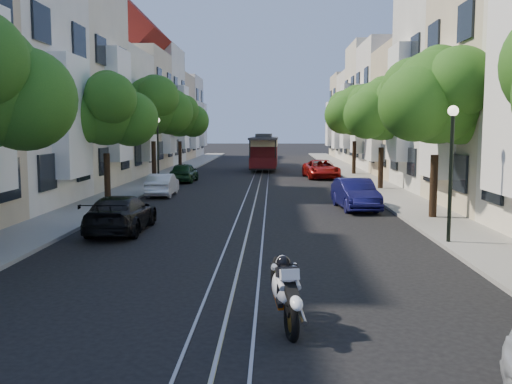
# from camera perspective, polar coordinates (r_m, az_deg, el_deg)

# --- Properties ---
(ground) EXTENTS (200.00, 200.00, 0.00)m
(ground) POSITION_cam_1_polar(r_m,az_deg,el_deg) (41.63, 0.47, 1.40)
(ground) COLOR black
(ground) RESTS_ON ground
(sidewalk_east) EXTENTS (2.50, 80.00, 0.12)m
(sidewalk_east) POSITION_cam_1_polar(r_m,az_deg,el_deg) (42.10, 10.39, 1.43)
(sidewalk_east) COLOR gray
(sidewalk_east) RESTS_ON ground
(sidewalk_west) EXTENTS (2.50, 80.00, 0.12)m
(sidewalk_west) POSITION_cam_1_polar(r_m,az_deg,el_deg) (42.40, -9.38, 1.48)
(sidewalk_west) COLOR gray
(sidewalk_west) RESTS_ON ground
(rail_left) EXTENTS (0.06, 80.00, 0.02)m
(rail_left) POSITION_cam_1_polar(r_m,az_deg,el_deg) (41.64, -0.29, 1.41)
(rail_left) COLOR gray
(rail_left) RESTS_ON ground
(rail_slot) EXTENTS (0.06, 80.00, 0.02)m
(rail_slot) POSITION_cam_1_polar(r_m,az_deg,el_deg) (41.63, 0.47, 1.41)
(rail_slot) COLOR gray
(rail_slot) RESTS_ON ground
(rail_right) EXTENTS (0.06, 80.00, 0.02)m
(rail_right) POSITION_cam_1_polar(r_m,az_deg,el_deg) (41.62, 1.23, 1.41)
(rail_right) COLOR gray
(rail_right) RESTS_ON ground
(lane_line) EXTENTS (0.08, 80.00, 0.01)m
(lane_line) POSITION_cam_1_polar(r_m,az_deg,el_deg) (41.63, 0.47, 1.40)
(lane_line) COLOR tan
(lane_line) RESTS_ON ground
(townhouses_east) EXTENTS (7.75, 72.00, 12.00)m
(townhouses_east) POSITION_cam_1_polar(r_m,az_deg,el_deg) (42.85, 16.72, 8.21)
(townhouses_east) COLOR beige
(townhouses_east) RESTS_ON ground
(townhouses_west) EXTENTS (7.75, 72.00, 11.76)m
(townhouses_west) POSITION_cam_1_polar(r_m,az_deg,el_deg) (43.32, -15.59, 8.08)
(townhouses_west) COLOR silver
(townhouses_west) RESTS_ON ground
(tree_e_b) EXTENTS (4.93, 4.08, 6.68)m
(tree_e_b) POSITION_cam_1_polar(r_m,az_deg,el_deg) (23.36, 17.77, 8.87)
(tree_e_b) COLOR black
(tree_e_b) RESTS_ON ground
(tree_e_c) EXTENTS (4.84, 3.99, 6.52)m
(tree_e_c) POSITION_cam_1_polar(r_m,az_deg,el_deg) (34.06, 12.61, 7.90)
(tree_e_c) COLOR black
(tree_e_c) RESTS_ON ground
(tree_e_d) EXTENTS (5.01, 4.16, 6.85)m
(tree_e_d) POSITION_cam_1_polar(r_m,az_deg,el_deg) (44.92, 9.95, 7.88)
(tree_e_d) COLOR black
(tree_e_d) RESTS_ON ground
(tree_w_b) EXTENTS (4.72, 3.87, 6.27)m
(tree_w_b) POSITION_cam_1_polar(r_m,az_deg,el_deg) (28.60, -14.73, 7.77)
(tree_w_b) COLOR black
(tree_w_b) RESTS_ON ground
(tree_w_c) EXTENTS (5.13, 4.28, 7.09)m
(tree_w_c) POSITION_cam_1_polar(r_m,az_deg,el_deg) (39.29, -10.20, 8.40)
(tree_w_c) COLOR black
(tree_w_c) RESTS_ON ground
(tree_w_d) EXTENTS (4.84, 3.99, 6.52)m
(tree_w_d) POSITION_cam_1_polar(r_m,az_deg,el_deg) (50.10, -7.59, 7.44)
(tree_w_d) COLOR black
(tree_w_d) RESTS_ON ground
(lamp_east) EXTENTS (0.32, 0.32, 4.16)m
(lamp_east) POSITION_cam_1_polar(r_m,az_deg,el_deg) (18.31, 18.97, 3.69)
(lamp_east) COLOR black
(lamp_east) RESTS_ON ground
(lamp_west) EXTENTS (0.32, 0.32, 4.16)m
(lamp_west) POSITION_cam_1_polar(r_m,az_deg,el_deg) (36.19, -9.79, 5.08)
(lamp_west) COLOR black
(lamp_west) RESTS_ON ground
(sportbike_rider) EXTENTS (0.62, 1.98, 1.37)m
(sportbike_rider) POSITION_cam_1_polar(r_m,az_deg,el_deg) (10.39, 2.90, -9.62)
(sportbike_rider) COLOR black
(sportbike_rider) RESTS_ON ground
(cable_car) EXTENTS (2.50, 7.56, 2.89)m
(cable_car) POSITION_cam_1_polar(r_m,az_deg,el_deg) (49.37, 0.81, 4.16)
(cable_car) COLOR black
(cable_car) RESTS_ON ground
(parked_car_e_mid) EXTENTS (1.83, 4.27, 1.37)m
(parked_car_e_mid) POSITION_cam_1_polar(r_m,az_deg,el_deg) (25.79, 9.91, -0.21)
(parked_car_e_mid) COLOR #0D0C40
(parked_car_e_mid) RESTS_ON ground
(parked_car_e_far) EXTENTS (2.63, 5.02, 1.35)m
(parked_car_e_far) POSITION_cam_1_polar(r_m,az_deg,el_deg) (41.70, 6.53, 2.29)
(parked_car_e_far) COLOR maroon
(parked_car_e_far) RESTS_ON ground
(parked_car_w_near) EXTENTS (1.83, 4.47, 1.29)m
(parked_car_w_near) POSITION_cam_1_polar(r_m,az_deg,el_deg) (20.37, -13.34, -2.12)
(parked_car_w_near) COLOR black
(parked_car_w_near) RESTS_ON ground
(parked_car_w_mid) EXTENTS (1.34, 3.67, 1.20)m
(parked_car_w_mid) POSITION_cam_1_polar(r_m,az_deg,el_deg) (30.97, -9.34, 0.73)
(parked_car_w_mid) COLOR silver
(parked_car_w_mid) RESTS_ON ground
(parked_car_w_far) EXTENTS (1.64, 3.86, 1.30)m
(parked_car_w_far) POSITION_cam_1_polar(r_m,az_deg,el_deg) (38.83, -7.21, 1.95)
(parked_car_w_far) COLOR #16391D
(parked_car_w_far) RESTS_ON ground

